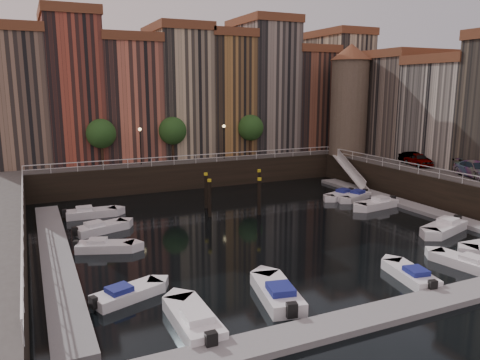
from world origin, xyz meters
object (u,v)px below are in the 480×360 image
corner_tower (349,98)px  boat_left_2 (104,246)px  car_a (418,160)px  boat_left_0 (126,294)px  gangway (350,170)px  car_b (415,159)px  car_c (476,171)px  mooring_pilings (234,194)px  boat_left_3 (100,228)px

corner_tower → boat_left_2: (-32.94, -15.44, -9.87)m
car_a → boat_left_0: bearing=-144.4°
gangway → car_b: 7.36m
car_b → car_c: size_ratio=0.79×
corner_tower → mooring_pilings: size_ratio=2.08×
corner_tower → boat_left_0: size_ratio=3.22×
gangway → mooring_pilings: (-17.03, -4.57, -0.27)m
boat_left_0 → car_b: (34.69, 14.02, 3.36)m
boat_left_2 → car_c: 34.55m
car_b → car_a: bearing=-103.2°
boat_left_0 → car_a: 37.02m
boat_left_2 → gangway: bearing=40.5°
corner_tower → boat_left_3: 35.68m
boat_left_0 → car_c: size_ratio=0.82×
corner_tower → mooring_pilings: corner_tower is taller
gangway → corner_tower: bearing=57.2°
car_a → car_c: 7.35m
gangway → boat_left_2: size_ratio=1.93×
boat_left_2 → car_c: car_c is taller
mooring_pilings → boat_left_2: bearing=-153.9°
car_a → mooring_pilings: bearing=-170.1°
boat_left_2 → car_b: car_b is taller
corner_tower → gangway: (-2.90, -4.50, -8.28)m
boat_left_0 → boat_left_2: bearing=69.3°
corner_tower → car_a: size_ratio=3.40×
boat_left_2 → corner_tower: bearing=45.6°
mooring_pilings → boat_left_2: 14.55m
boat_left_3 → car_c: bearing=-30.7°
mooring_pilings → car_b: (21.59, -0.93, 2.03)m
boat_left_3 → car_b: bearing=-17.1°
boat_left_0 → car_a: bearing=0.9°
car_a → boat_left_3: bearing=-165.4°
gangway → mooring_pilings: size_ratio=1.25×
mooring_pilings → car_c: size_ratio=1.27×
car_c → gangway: bearing=123.5°
corner_tower → car_b: 12.05m
boat_left_0 → boat_left_2: 8.58m
corner_tower → boat_left_3: bearing=-161.6°
boat_left_2 → mooring_pilings: bearing=46.5°
boat_left_0 → car_a: (34.40, 13.24, 3.37)m
boat_left_0 → car_a: car_a is taller
boat_left_2 → boat_left_3: 4.64m
gangway → car_c: car_c is taller
mooring_pilings → boat_left_2: (-13.02, -6.37, -1.32)m
boat_left_0 → car_c: bearing=-10.4°
boat_left_0 → car_a: size_ratio=1.05×
corner_tower → car_b: bearing=-80.6°
mooring_pilings → boat_left_2: size_ratio=1.54×
boat_left_2 → car_a: 34.79m
gangway → boat_left_2: gangway is taller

